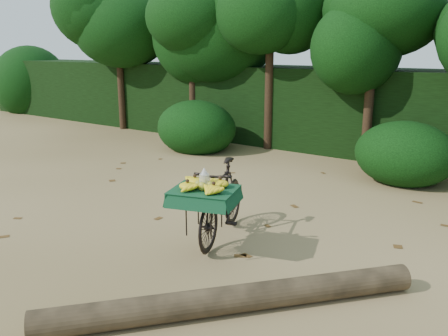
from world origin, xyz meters
The scene contains 7 objects.
ground centered at (0.00, 0.00, 0.00)m, with size 80.00×80.00×0.00m, color tan.
vendor_bicycle centered at (0.39, 0.56, 0.48)m, with size 1.03×1.75×0.95m.
fallen_log centered at (1.46, -0.72, 0.12)m, with size 0.24×0.24×3.37m, color brown.
hedge_backdrop centered at (0.00, 6.30, 0.90)m, with size 26.00×1.80×1.80m, color black.
tree_row centered at (-0.65, 5.50, 2.00)m, with size 14.50×2.00×4.00m, color black, non-canonical shape.
bush_clumps centered at (0.50, 4.30, 0.45)m, with size 8.80×1.70×0.90m, color black, non-canonical shape.
leaf_litter centered at (0.00, 0.65, 0.01)m, with size 7.00×7.30×0.01m, color #553716, non-canonical shape.
Camera 1 is at (3.55, -3.78, 2.26)m, focal length 38.00 mm.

